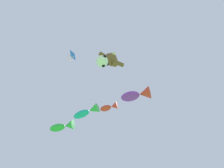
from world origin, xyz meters
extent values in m
ellipsoid|color=brown|center=(-0.54, 4.67, 13.36)|extent=(0.91, 0.78, 1.11)
sphere|color=brown|center=(-0.54, 4.67, 14.18)|extent=(0.77, 0.77, 0.77)
sphere|color=beige|center=(-0.54, 4.35, 14.13)|extent=(0.32, 0.32, 0.32)
sphere|color=brown|center=(-0.82, 4.67, 14.48)|extent=(0.31, 0.31, 0.31)
cylinder|color=brown|center=(-1.21, 4.67, 13.55)|extent=(0.66, 0.30, 0.52)
sphere|color=brown|center=(-0.79, 4.67, 12.83)|extent=(0.41, 0.41, 0.41)
sphere|color=brown|center=(-0.27, 4.67, 14.48)|extent=(0.31, 0.31, 0.31)
cylinder|color=brown|center=(0.12, 4.67, 13.55)|extent=(0.66, 0.30, 0.52)
sphere|color=brown|center=(-0.29, 4.67, 12.83)|extent=(0.41, 0.41, 0.41)
sphere|color=white|center=(-1.16, 4.79, 12.28)|extent=(0.80, 0.80, 0.80)
sphere|color=black|center=(-0.79, 4.79, 12.28)|extent=(0.22, 0.22, 0.22)
sphere|color=black|center=(-1.24, 5.04, 12.54)|extent=(0.22, 0.22, 0.22)
sphere|color=black|center=(-1.16, 4.43, 12.22)|extent=(0.22, 0.22, 0.22)
sphere|color=black|center=(-0.99, 4.92, 11.98)|extent=(0.22, 0.22, 0.22)
ellipsoid|color=purple|center=(2.24, 6.75, 14.08)|extent=(1.68, 1.60, 0.70)
cone|color=red|center=(3.13, 5.99, 14.08)|extent=(1.30, 1.32, 1.03)
sphere|color=black|center=(1.88, 7.06, 14.26)|extent=(0.18, 0.18, 0.18)
ellipsoid|color=red|center=(1.05, 8.83, 14.46)|extent=(1.06, 1.05, 0.45)
cone|color=red|center=(1.58, 8.31, 14.46)|extent=(0.84, 0.84, 0.66)
sphere|color=black|center=(0.83, 9.05, 14.57)|extent=(0.12, 0.12, 0.12)
ellipsoid|color=#19ADB2|center=(-0.50, 10.66, 15.00)|extent=(1.49, 1.64, 0.57)
cone|color=green|center=(0.24, 9.71, 15.00)|extent=(1.19, 1.19, 0.84)
sphere|color=black|center=(-0.80, 11.06, 15.16)|extent=(0.15, 0.15, 0.15)
ellipsoid|color=green|center=(-1.91, 13.06, 15.05)|extent=(1.60, 1.53, 0.63)
cone|color=green|center=(-1.04, 12.31, 15.05)|extent=(1.22, 1.23, 0.92)
sphere|color=black|center=(-2.26, 13.37, 15.22)|extent=(0.16, 0.16, 0.16)
cube|color=blue|center=(-3.60, 6.86, 17.84)|extent=(0.88, 0.70, 1.10)
cylinder|color=orange|center=(-3.74, 6.83, 16.71)|extent=(0.03, 0.10, 1.55)
cylinder|color=orange|center=(-3.45, 6.90, 16.84)|extent=(0.03, 0.21, 1.29)
camera|label=1|loc=(-1.82, 2.13, 1.27)|focal=28.00mm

